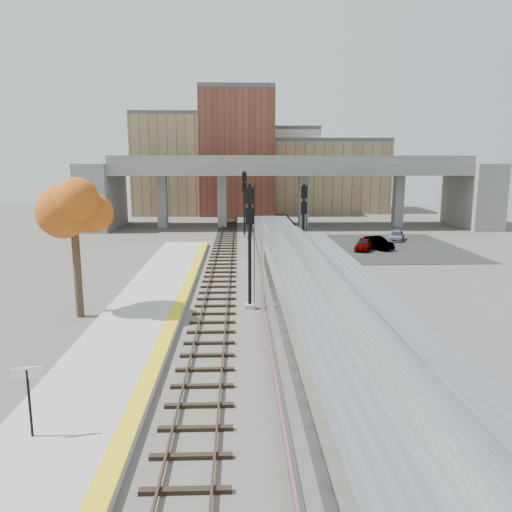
# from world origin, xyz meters

# --- Properties ---
(ground) EXTENTS (160.00, 160.00, 0.00)m
(ground) POSITION_xyz_m (0.00, 0.00, 0.00)
(ground) COLOR #47423D
(ground) RESTS_ON ground
(platform) EXTENTS (4.50, 60.00, 0.35)m
(platform) POSITION_xyz_m (-7.25, 0.00, 0.17)
(platform) COLOR #9E9E99
(platform) RESTS_ON ground
(yellow_strip) EXTENTS (0.70, 60.00, 0.01)m
(yellow_strip) POSITION_xyz_m (-5.35, 0.00, 0.35)
(yellow_strip) COLOR yellow
(yellow_strip) RESTS_ON platform
(tracks) EXTENTS (10.70, 95.00, 0.25)m
(tracks) POSITION_xyz_m (0.93, 12.50, 0.08)
(tracks) COLOR black
(tracks) RESTS_ON ground
(overpass) EXTENTS (54.00, 12.00, 9.50)m
(overpass) POSITION_xyz_m (4.92, 45.00, 5.81)
(overpass) COLOR slate
(overpass) RESTS_ON ground
(buildings_far) EXTENTS (43.00, 21.00, 20.60)m
(buildings_far) POSITION_xyz_m (1.26, 66.57, 7.88)
(buildings_far) COLOR #9E825B
(buildings_far) RESTS_ON ground
(parking_lot) EXTENTS (14.00, 18.00, 0.04)m
(parking_lot) POSITION_xyz_m (14.00, 28.00, 0.02)
(parking_lot) COLOR black
(parking_lot) RESTS_ON ground
(locomotive) EXTENTS (3.02, 19.05, 4.10)m
(locomotive) POSITION_xyz_m (1.00, 12.64, 2.28)
(locomotive) COLOR #A8AAB2
(locomotive) RESTS_ON ground
(coach) EXTENTS (3.03, 25.00, 5.00)m
(coach) POSITION_xyz_m (1.00, -9.96, 2.80)
(coach) COLOR #A8AAB2
(coach) RESTS_ON ground
(signal_mast_near) EXTENTS (0.60, 0.64, 7.47)m
(signal_mast_near) POSITION_xyz_m (-1.10, 6.49, 3.79)
(signal_mast_near) COLOR #9E9E99
(signal_mast_near) RESTS_ON ground
(signal_mast_mid) EXTENTS (0.60, 0.64, 7.19)m
(signal_mast_mid) POSITION_xyz_m (3.00, 13.77, 3.60)
(signal_mast_mid) COLOR #9E9E99
(signal_mast_mid) RESTS_ON ground
(signal_mast_far) EXTENTS (0.60, 0.64, 7.70)m
(signal_mast_far) POSITION_xyz_m (-1.10, 35.41, 3.94)
(signal_mast_far) COLOR #9E9E99
(signal_mast_far) RESTS_ON ground
(station_sign) EXTENTS (0.89, 0.26, 2.27)m
(station_sign) POSITION_xyz_m (-8.19, -8.05, 1.98)
(station_sign) COLOR black
(station_sign) RESTS_ON platform
(tree) EXTENTS (3.60, 3.60, 8.25)m
(tree) POSITION_xyz_m (-10.85, 5.30, 6.12)
(tree) COLOR #382619
(tree) RESTS_ON ground
(car_a) EXTENTS (2.75, 3.83, 1.21)m
(car_a) POSITION_xyz_m (10.69, 26.06, 0.65)
(car_a) COLOR #99999E
(car_a) RESTS_ON parking_lot
(car_b) EXTENTS (2.92, 4.03, 1.27)m
(car_b) POSITION_xyz_m (12.19, 26.79, 0.67)
(car_b) COLOR #99999E
(car_b) RESTS_ON parking_lot
(car_c) EXTENTS (2.84, 3.93, 1.06)m
(car_c) POSITION_xyz_m (15.89, 32.20, 0.57)
(car_c) COLOR #99999E
(car_c) RESTS_ON parking_lot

